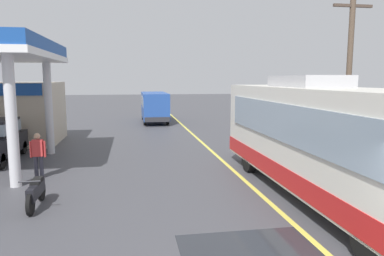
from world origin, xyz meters
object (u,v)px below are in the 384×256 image
Objects in this scene: coach_bus_main at (322,142)px; motorcycle_parked_forecourt at (36,192)px; pedestrian_near_pump at (38,153)px; minibus_opposing_lane at (154,104)px.

motorcycle_parked_forecourt is at bearing 175.93° from coach_bus_main.
coach_bus_main is 9.68m from pedestrian_near_pump.
coach_bus_main is at bearing -79.72° from minibus_opposing_lane.
coach_bus_main reaches higher than pedestrian_near_pump.
pedestrian_near_pump is at bearing 102.09° from motorcycle_parked_forecourt.
minibus_opposing_lane is at bearing 72.31° from pedestrian_near_pump.
motorcycle_parked_forecourt is (-4.59, -19.58, -1.03)m from minibus_opposing_lane.
coach_bus_main is 1.80× the size of minibus_opposing_lane.
minibus_opposing_lane is 3.69× the size of pedestrian_near_pump.
minibus_opposing_lane is 3.41× the size of motorcycle_parked_forecourt.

